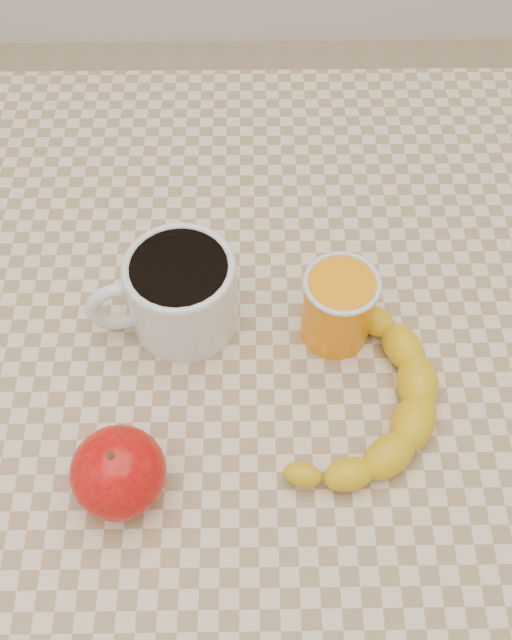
{
  "coord_description": "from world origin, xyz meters",
  "views": [
    {
      "loc": [
        -0.0,
        -0.37,
        1.35
      ],
      "look_at": [
        0.0,
        0.0,
        0.77
      ],
      "focal_mm": 40.0,
      "sensor_mm": 36.0,
      "label": 1
    }
  ],
  "objects_px": {
    "apple": "(118,472)",
    "banana": "(360,395)",
    "orange_juice_glass": "(338,307)",
    "coffee_mug": "(179,292)",
    "table": "(256,372)"
  },
  "relations": [
    {
      "from": "banana",
      "to": "table",
      "type": "bearing_deg",
      "value": 162.0
    },
    {
      "from": "orange_juice_glass",
      "to": "coffee_mug",
      "type": "bearing_deg",
      "value": 174.12
    },
    {
      "from": "table",
      "to": "coffee_mug",
      "type": "distance_m",
      "value": 0.15
    },
    {
      "from": "orange_juice_glass",
      "to": "banana",
      "type": "relative_size",
      "value": 0.29
    },
    {
      "from": "apple",
      "to": "banana",
      "type": "relative_size",
      "value": 0.37
    },
    {
      "from": "coffee_mug",
      "to": "orange_juice_glass",
      "type": "relative_size",
      "value": 1.85
    },
    {
      "from": "coffee_mug",
      "to": "apple",
      "type": "height_order",
      "value": "coffee_mug"
    },
    {
      "from": "orange_juice_glass",
      "to": "banana",
      "type": "bearing_deg",
      "value": -79.07
    },
    {
      "from": "banana",
      "to": "coffee_mug",
      "type": "bearing_deg",
      "value": 173.13
    },
    {
      "from": "orange_juice_glass",
      "to": "apple",
      "type": "relative_size",
      "value": 0.79
    },
    {
      "from": "table",
      "to": "apple",
      "type": "bearing_deg",
      "value": -125.95
    },
    {
      "from": "table",
      "to": "banana",
      "type": "distance_m",
      "value": 0.16
    },
    {
      "from": "apple",
      "to": "coffee_mug",
      "type": "bearing_deg",
      "value": 76.18
    },
    {
      "from": "coffee_mug",
      "to": "orange_juice_glass",
      "type": "bearing_deg",
      "value": -5.88
    },
    {
      "from": "table",
      "to": "banana",
      "type": "xyz_separation_m",
      "value": [
        0.09,
        -0.08,
        0.1
      ]
    }
  ]
}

